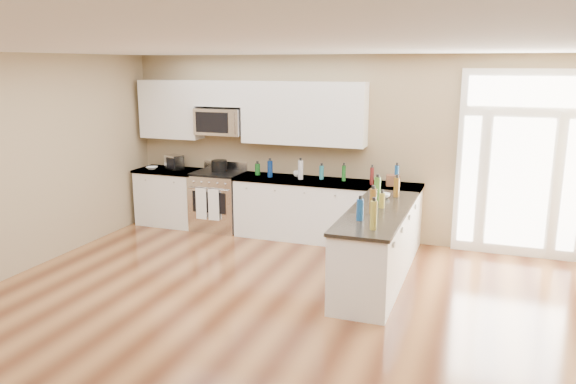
% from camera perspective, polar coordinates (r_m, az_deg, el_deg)
% --- Properties ---
extents(ground, '(8.00, 8.00, 0.00)m').
position_cam_1_polar(ground, '(5.49, -5.93, -16.19)').
color(ground, '#532B17').
extents(room_shell, '(8.00, 8.00, 8.00)m').
position_cam_1_polar(room_shell, '(4.89, -6.39, 1.59)').
color(room_shell, '#9C8662').
rests_on(room_shell, ground).
extents(back_cabinet_left, '(1.10, 0.66, 0.94)m').
position_cam_1_polar(back_cabinet_left, '(9.68, -11.79, -0.64)').
color(back_cabinet_left, white).
rests_on(back_cabinet_left, ground).
extents(back_cabinet_right, '(2.85, 0.66, 0.94)m').
position_cam_1_polar(back_cabinet_right, '(8.60, 3.82, -2.11)').
color(back_cabinet_right, white).
rests_on(back_cabinet_right, ground).
extents(peninsula_cabinet, '(0.69, 2.32, 0.94)m').
position_cam_1_polar(peninsula_cabinet, '(7.01, 9.01, -5.79)').
color(peninsula_cabinet, white).
rests_on(peninsula_cabinet, ground).
extents(upper_cabinet_left, '(1.04, 0.33, 0.95)m').
position_cam_1_polar(upper_cabinet_left, '(9.58, -11.79, 8.23)').
color(upper_cabinet_left, white).
rests_on(upper_cabinet_left, room_shell).
extents(upper_cabinet_right, '(1.94, 0.33, 0.95)m').
position_cam_1_polar(upper_cabinet_right, '(8.60, 1.57, 7.99)').
color(upper_cabinet_right, white).
rests_on(upper_cabinet_right, room_shell).
extents(upper_cabinet_short, '(0.82, 0.33, 0.40)m').
position_cam_1_polar(upper_cabinet_short, '(9.11, -6.81, 9.91)').
color(upper_cabinet_short, white).
rests_on(upper_cabinet_short, room_shell).
extents(microwave, '(0.78, 0.41, 0.42)m').
position_cam_1_polar(microwave, '(9.11, -6.85, 7.13)').
color(microwave, silver).
rests_on(microwave, room_shell).
extents(entry_door, '(1.70, 0.10, 2.60)m').
position_cam_1_polar(entry_door, '(8.37, 22.55, 2.56)').
color(entry_door, white).
rests_on(entry_door, ground).
extents(kitchen_range, '(0.79, 0.70, 1.08)m').
position_cam_1_polar(kitchen_range, '(9.24, -7.08, -0.85)').
color(kitchen_range, silver).
rests_on(kitchen_range, ground).
extents(stockpot, '(0.30, 0.30, 0.20)m').
position_cam_1_polar(stockpot, '(9.19, -7.00, 2.70)').
color(stockpot, black).
rests_on(stockpot, kitchen_range).
extents(toaster_oven, '(0.33, 0.30, 0.23)m').
position_cam_1_polar(toaster_oven, '(9.58, -11.48, 3.01)').
color(toaster_oven, silver).
rests_on(toaster_oven, back_cabinet_left).
extents(cardboard_box, '(0.22, 0.18, 0.16)m').
position_cam_1_polar(cardboard_box, '(8.24, 10.62, 1.17)').
color(cardboard_box, brown).
rests_on(cardboard_box, back_cabinet_right).
extents(bowl_left, '(0.23, 0.23, 0.05)m').
position_cam_1_polar(bowl_left, '(9.64, -13.65, 2.38)').
color(bowl_left, white).
rests_on(bowl_left, back_cabinet_left).
extents(bowl_peninsula, '(0.24, 0.24, 0.06)m').
position_cam_1_polar(bowl_peninsula, '(7.49, 9.66, -0.35)').
color(bowl_peninsula, white).
rests_on(bowl_peninsula, peninsula_cabinet).
extents(cup_counter, '(0.14, 0.14, 0.09)m').
position_cam_1_polar(cup_counter, '(8.75, 0.92, 1.86)').
color(cup_counter, white).
rests_on(cup_counter, back_cabinet_right).
extents(counter_bottles, '(2.41, 2.44, 0.31)m').
position_cam_1_polar(counter_bottles, '(7.56, 5.83, 0.70)').
color(counter_bottles, '#19591E').
rests_on(counter_bottles, back_cabinet_right).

